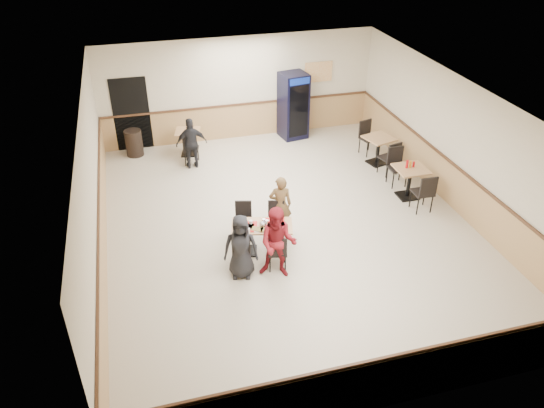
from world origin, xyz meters
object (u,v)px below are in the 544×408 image
object	(u,v)px
back_table	(188,139)
diner_woman_left	(241,247)
lone_diner	(192,143)
pepsi_cooler	(293,106)
side_table_far	(378,146)
side_table_near	(410,178)
trash_bin	(134,143)
diner_woman_right	(278,243)
main_table	(262,234)
diner_man_opposite	(280,205)

from	to	relation	value
back_table	diner_woman_left	bearing A→B (deg)	-87.27
lone_diner	pepsi_cooler	size ratio (longest dim) A/B	0.72
lone_diner	side_table_far	bearing A→B (deg)	166.93
lone_diner	pepsi_cooler	bearing A→B (deg)	-159.63
diner_woman_left	pepsi_cooler	size ratio (longest dim) A/B	0.70
side_table_near	pepsi_cooler	bearing A→B (deg)	111.75
diner_woman_left	lone_diner	distance (m)	4.83
lone_diner	trash_bin	distance (m)	1.91
diner_woman_left	trash_bin	xyz separation A→B (m)	(-1.75, 5.98, -0.31)
trash_bin	diner_woman_left	bearing A→B (deg)	-73.72
diner_woman_right	back_table	bearing A→B (deg)	123.33
main_table	diner_man_opposite	bearing A→B (deg)	62.10
back_table	trash_bin	size ratio (longest dim) A/B	1.07
lone_diner	trash_bin	xyz separation A→B (m)	(-1.48, 1.16, -0.33)
side_table_far	diner_woman_left	bearing A→B (deg)	-141.23
main_table	side_table_far	world-z (taller)	side_table_far
diner_man_opposite	back_table	world-z (taller)	diner_man_opposite
back_table	pepsi_cooler	distance (m)	3.25
side_table_near	pepsi_cooler	xyz separation A→B (m)	(-1.66, 4.16, 0.45)
diner_man_opposite	trash_bin	world-z (taller)	diner_man_opposite
main_table	diner_woman_left	world-z (taller)	diner_woman_left
main_table	diner_woman_left	xyz separation A→B (m)	(-0.57, -0.63, 0.24)
main_table	pepsi_cooler	distance (m)	5.91
side_table_near	side_table_far	world-z (taller)	side_table_near
main_table	trash_bin	xyz separation A→B (m)	(-2.32, 5.35, -0.07)
side_table_near	trash_bin	size ratio (longest dim) A/B	1.06
back_table	trash_bin	xyz separation A→B (m)	(-1.48, 0.35, -0.10)
diner_man_opposite	back_table	size ratio (longest dim) A/B	1.71
side_table_far	pepsi_cooler	size ratio (longest dim) A/B	0.45
lone_diner	side_table_far	world-z (taller)	lone_diner
diner_woman_right	side_table_near	xyz separation A→B (m)	(3.89, 2.04, -0.24)
diner_woman_left	side_table_near	distance (m)	4.95
pepsi_cooler	trash_bin	xyz separation A→B (m)	(-4.67, -0.04, -0.60)
diner_woman_left	lone_diner	size ratio (longest dim) A/B	0.97
diner_woman_left	trash_bin	size ratio (longest dim) A/B	1.83
pepsi_cooler	trash_bin	size ratio (longest dim) A/B	2.61
diner_man_opposite	side_table_far	distance (m)	4.26
trash_bin	lone_diner	bearing A→B (deg)	-38.13
lone_diner	trash_bin	size ratio (longest dim) A/B	1.88
diner_woman_right	side_table_far	distance (m)	5.54
side_table_near	trash_bin	xyz separation A→B (m)	(-6.33, 4.12, -0.15)
diner_woman_left	side_table_far	distance (m)	5.93
diner_woman_left	back_table	distance (m)	5.64
diner_woman_right	back_table	world-z (taller)	diner_woman_right
side_table_far	pepsi_cooler	world-z (taller)	pepsi_cooler
diner_woman_left	diner_woman_right	distance (m)	0.71
side_table_far	lone_diner	bearing A→B (deg)	167.21
diner_woman_left	back_table	bearing A→B (deg)	107.91
diner_woman_left	diner_woman_right	xyz separation A→B (m)	(0.69, -0.18, 0.08)
main_table	side_table_far	distance (m)	5.09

